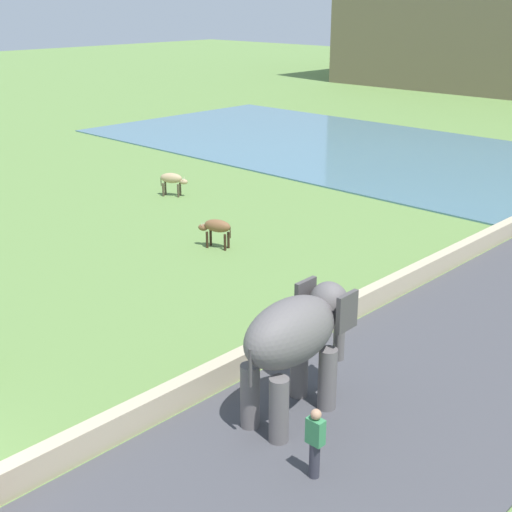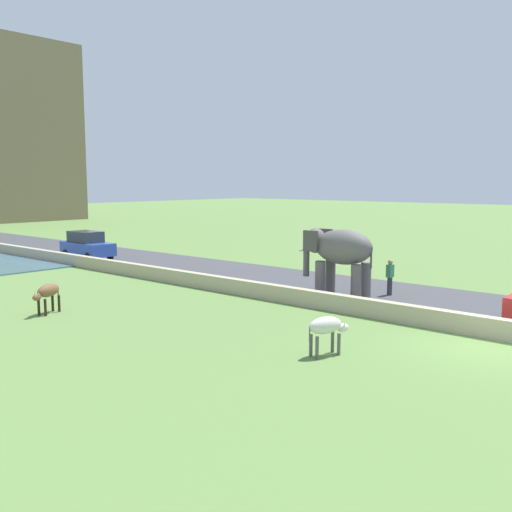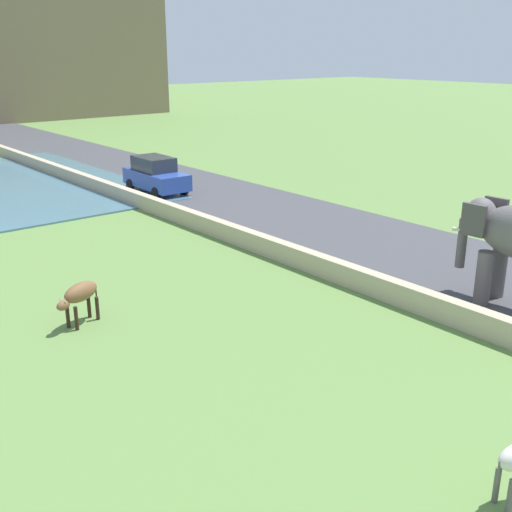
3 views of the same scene
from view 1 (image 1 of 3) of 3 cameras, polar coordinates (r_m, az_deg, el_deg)
The scene contains 6 objects.
barrier_wall at distance 25.58m, azimuth 14.69°, elevation -0.57°, with size 0.40×110.00×0.68m, color tan.
lake at distance 46.05m, azimuth 7.75°, elevation 8.73°, with size 36.00×18.00×0.08m, color slate.
elephant at distance 15.83m, azimuth 3.34°, elevation -6.55°, with size 1.49×3.48×2.99m.
person_beside_elephant at distance 14.45m, azimuth 4.83°, elevation -14.87°, with size 0.36×0.22×1.63m.
cow_tan at distance 34.48m, azimuth -6.82°, elevation 6.21°, with size 1.37×0.99×1.15m.
cow_brown at distance 27.05m, azimuth -3.25°, elevation 2.35°, with size 1.41×0.80×1.15m.
Camera 1 is at (12.50, -3.17, 9.19)m, focal length 49.18 mm.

